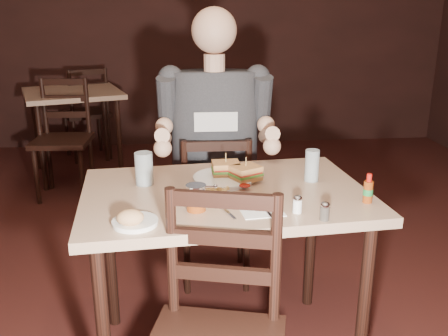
{
  "coord_description": "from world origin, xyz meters",
  "views": [
    {
      "loc": [
        0.09,
        -1.98,
        1.48
      ],
      "look_at": [
        0.26,
        -0.05,
        0.85
      ],
      "focal_mm": 40.0,
      "sensor_mm": 36.0,
      "label": 1
    }
  ],
  "objects": [
    {
      "name": "salt_shaker",
      "position": [
        0.5,
        -0.35,
        0.8
      ],
      "size": [
        0.04,
        0.04,
        0.06
      ],
      "primitive_type": null,
      "rotation": [
        0.0,
        0.0,
        0.09
      ],
      "color": "white",
      "rests_on": "main_table"
    },
    {
      "name": "hot_sauce",
      "position": [
        0.79,
        -0.28,
        0.83
      ],
      "size": [
        0.04,
        0.04,
        0.11
      ],
      "primitive_type": null,
      "rotation": [
        0.0,
        0.0,
        0.09
      ],
      "color": "maroon",
      "rests_on": "main_table"
    },
    {
      "name": "fries_pile",
      "position": [
        0.19,
        -0.21,
        0.8
      ],
      "size": [
        0.25,
        0.18,
        0.04
      ],
      "primitive_type": null,
      "rotation": [
        0.0,
        0.0,
        0.09
      ],
      "color": "#E6BC70",
      "rests_on": "dinner_plate"
    },
    {
      "name": "ketchup_dollop",
      "position": [
        0.34,
        -0.11,
        0.79
      ],
      "size": [
        0.05,
        0.05,
        0.01
      ],
      "primitive_type": "ellipsoid",
      "rotation": [
        0.0,
        0.0,
        0.09
      ],
      "color": "maroon",
      "rests_on": "dinner_plate"
    },
    {
      "name": "bg_chair_near",
      "position": [
        -0.84,
        1.95,
        0.46
      ],
      "size": [
        0.45,
        0.49,
        0.93
      ],
      "primitive_type": null,
      "rotation": [
        0.0,
        0.0,
        -0.05
      ],
      "color": "black",
      "rests_on": "ground"
    },
    {
      "name": "sandwich_right",
      "position": [
        0.36,
        -0.02,
        0.83
      ],
      "size": [
        0.14,
        0.14,
        0.1
      ],
      "primitive_type": null,
      "rotation": [
        0.0,
        0.0,
        0.5
      ],
      "color": "#CC8A46",
      "rests_on": "dinner_plate"
    },
    {
      "name": "glass_left",
      "position": [
        -0.06,
        0.0,
        0.84
      ],
      "size": [
        0.08,
        0.08,
        0.14
      ],
      "primitive_type": "cylinder",
      "rotation": [
        0.0,
        0.0,
        0.09
      ],
      "color": "silver",
      "rests_on": "main_table"
    },
    {
      "name": "diner",
      "position": [
        0.27,
        0.5,
        0.96
      ],
      "size": [
        0.61,
        0.48,
        1.04
      ],
      "primitive_type": null,
      "rotation": [
        0.0,
        0.0,
        -0.02
      ],
      "color": "#333338",
      "rests_on": "chair_far"
    },
    {
      "name": "main_table",
      "position": [
        0.26,
        -0.1,
        0.68
      ],
      "size": [
        1.2,
        0.85,
        0.77
      ],
      "rotation": [
        0.0,
        0.0,
        0.09
      ],
      "color": "tan",
      "rests_on": "ground"
    },
    {
      "name": "syrup_dispenser",
      "position": [
        0.14,
        -0.3,
        0.82
      ],
      "size": [
        0.08,
        0.08,
        0.1
      ],
      "primitive_type": null,
      "rotation": [
        0.0,
        0.0,
        0.09
      ],
      "color": "maroon",
      "rests_on": "main_table"
    },
    {
      "name": "knife",
      "position": [
        0.24,
        -0.31,
        0.78
      ],
      "size": [
        0.07,
        0.18,
        0.0
      ],
      "primitive_type": "cube",
      "rotation": [
        0.0,
        0.0,
        0.31
      ],
      "color": "silver",
      "rests_on": "napkin"
    },
    {
      "name": "glass_right",
      "position": [
        0.64,
        -0.02,
        0.84
      ],
      "size": [
        0.06,
        0.06,
        0.14
      ],
      "primitive_type": "cylinder",
      "rotation": [
        0.0,
        0.0,
        0.09
      ],
      "color": "silver",
      "rests_on": "main_table"
    },
    {
      "name": "fork",
      "position": [
        0.39,
        -0.35,
        0.78
      ],
      "size": [
        0.03,
        0.15,
        0.0
      ],
      "primitive_type": "cube",
      "rotation": [
        0.0,
        0.0,
        0.15
      ],
      "color": "silver",
      "rests_on": "napkin"
    },
    {
      "name": "room_shell",
      "position": [
        0.0,
        0.0,
        1.4
      ],
      "size": [
        7.0,
        7.0,
        7.0
      ],
      "color": "black",
      "rests_on": "ground"
    },
    {
      "name": "sandwich_left",
      "position": [
        0.28,
        0.04,
        0.83
      ],
      "size": [
        0.12,
        0.1,
        0.1
      ],
      "primitive_type": null,
      "rotation": [
        0.0,
        0.0,
        0.03
      ],
      "color": "#CC8A46",
      "rests_on": "dinner_plate"
    },
    {
      "name": "bread_roll",
      "position": [
        -0.08,
        -0.43,
        0.81
      ],
      "size": [
        0.1,
        0.08,
        0.05
      ],
      "primitive_type": "ellipsoid",
      "rotation": [
        0.0,
        0.0,
        0.09
      ],
      "color": "tan",
      "rests_on": "side_plate"
    },
    {
      "name": "napkin",
      "position": [
        0.37,
        -0.32,
        0.77
      ],
      "size": [
        0.17,
        0.16,
        0.0
      ],
      "primitive_type": "cube",
      "rotation": [
        0.0,
        0.0,
        0.11
      ],
      "color": "white",
      "rests_on": "main_table"
    },
    {
      "name": "bg_chair_far",
      "position": [
        -0.84,
        3.05,
        0.46
      ],
      "size": [
        0.57,
        0.59,
        0.91
      ],
      "primitive_type": null,
      "rotation": [
        0.0,
        0.0,
        3.56
      ],
      "color": "black",
      "rests_on": "ground"
    },
    {
      "name": "dinner_plate",
      "position": [
        0.27,
        0.01,
        0.78
      ],
      "size": [
        0.28,
        0.28,
        0.01
      ],
      "primitive_type": "cylinder",
      "rotation": [
        0.0,
        0.0,
        0.09
      ],
      "color": "white",
      "rests_on": "main_table"
    },
    {
      "name": "bg_table",
      "position": [
        -0.84,
        2.5,
        0.68
      ],
      "size": [
        1.01,
        1.01,
        0.77
      ],
      "rotation": [
        0.0,
        0.0,
        0.32
      ],
      "color": "tan",
      "rests_on": "ground"
    },
    {
      "name": "pepper_shaker",
      "position": [
        0.58,
        -0.42,
        0.8
      ],
      "size": [
        0.04,
        0.04,
        0.06
      ],
      "primitive_type": null,
      "rotation": [
        0.0,
        0.0,
        0.09
      ],
      "color": "#38332D",
      "rests_on": "main_table"
    },
    {
      "name": "chair_far",
      "position": [
        0.27,
        0.55,
        0.43
      ],
      "size": [
        0.4,
        0.44,
        0.85
      ],
      "primitive_type": null,
      "rotation": [
        0.0,
        0.0,
        3.12
      ],
      "color": "black",
      "rests_on": "ground"
    },
    {
      "name": "side_plate",
      "position": [
        -0.07,
        -0.4,
        0.78
      ],
      "size": [
        0.16,
        0.16,
        0.01
      ],
      "primitive_type": "cylinder",
      "rotation": [
        0.0,
        0.0,
        0.09
      ],
      "color": "white",
      "rests_on": "main_table"
    }
  ]
}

